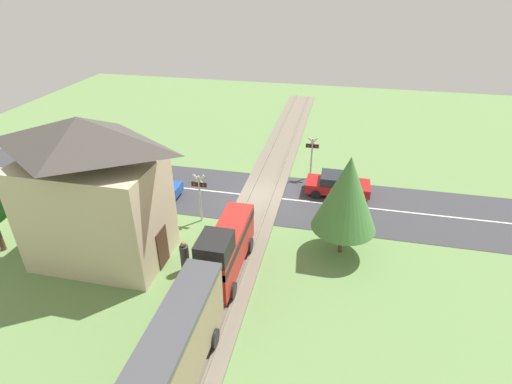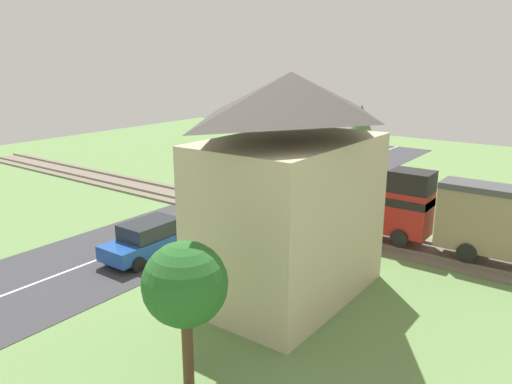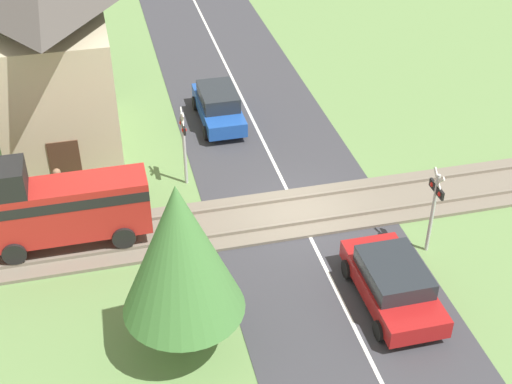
# 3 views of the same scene
# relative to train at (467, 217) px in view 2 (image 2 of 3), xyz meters

# --- Properties ---
(ground_plane) EXTENTS (60.00, 60.00, 0.00)m
(ground_plane) POSITION_rel_train_xyz_m (0.00, -11.95, -1.87)
(ground_plane) COLOR #66894C
(road_surface) EXTENTS (48.00, 6.40, 0.02)m
(road_surface) POSITION_rel_train_xyz_m (0.00, -11.95, -1.86)
(road_surface) COLOR #38383D
(road_surface) RESTS_ON ground_plane
(track_bed) EXTENTS (2.80, 48.00, 0.24)m
(track_bed) POSITION_rel_train_xyz_m (0.00, -11.95, -1.80)
(track_bed) COLOR #756B5B
(track_bed) RESTS_ON ground_plane
(train) EXTENTS (1.58, 13.23, 3.18)m
(train) POSITION_rel_train_xyz_m (0.00, 0.00, 0.00)
(train) COLOR red
(train) RESTS_ON track_bed
(car_near_crossing) EXTENTS (4.15, 2.02, 1.42)m
(car_near_crossing) POSITION_rel_train_xyz_m (-4.88, -13.39, -1.12)
(car_near_crossing) COLOR #A81919
(car_near_crossing) RESTS_ON ground_plane
(car_far_side) EXTENTS (4.15, 1.78, 1.52)m
(car_far_side) POSITION_rel_train_xyz_m (7.21, -10.51, -1.08)
(car_far_side) COLOR #1E4CA8
(car_far_side) RESTS_ON ground_plane
(crossing_signal_west_approach) EXTENTS (0.90, 0.18, 3.07)m
(crossing_signal_west_approach) POSITION_rel_train_xyz_m (-2.89, -15.48, 0.10)
(crossing_signal_west_approach) COLOR #B7B7B7
(crossing_signal_west_approach) RESTS_ON ground_plane
(crossing_signal_east_approach) EXTENTS (0.90, 0.18, 3.07)m
(crossing_signal_east_approach) POSITION_rel_train_xyz_m (2.89, -8.42, 0.10)
(crossing_signal_east_approach) COLOR #B7B7B7
(crossing_signal_east_approach) RESTS_ON ground_plane
(station_building) EXTENTS (6.94, 4.49, 7.56)m
(station_building) POSITION_rel_train_xyz_m (6.62, -4.15, 1.81)
(station_building) COLOR #C6B793
(station_building) RESTS_ON ground_plane
(pedestrian_by_station) EXTENTS (0.44, 0.44, 1.78)m
(pedestrian_by_station) POSITION_rel_train_xyz_m (2.14, -3.90, -1.06)
(pedestrian_by_station) COLOR #333338
(pedestrian_by_station) RESTS_ON ground_plane
(tree_by_station) EXTENTS (2.09, 2.09, 3.80)m
(tree_by_station) POSITION_rel_train_xyz_m (12.33, -3.43, 0.85)
(tree_by_station) COLOR brown
(tree_by_station) RESTS_ON ground_plane
(tree_roadside_hedge) EXTENTS (3.28, 3.28, 5.50)m
(tree_roadside_hedge) POSITION_rel_train_xyz_m (-5.29, -7.13, 1.66)
(tree_roadside_hedge) COLOR brown
(tree_roadside_hedge) RESTS_ON ground_plane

